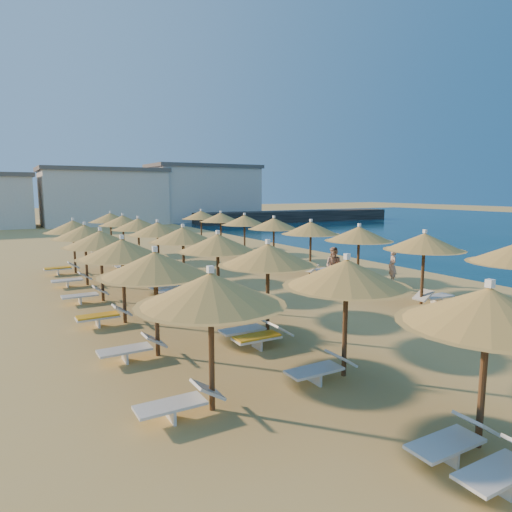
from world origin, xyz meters
TOP-DOWN VIEW (x-y plane):
  - ground at (0.00, 0.00)m, footprint 220.00×220.00m
  - jetty at (26.93, 38.94)m, footprint 30.13×5.17m
  - hotel_blocks at (2.49, 47.20)m, footprint 45.95×9.54m
  - parasol_row_east at (3.48, 2.00)m, footprint 3.06×35.46m
  - parasol_row_west at (-3.49, 2.00)m, footprint 3.06×35.46m
  - parasol_row_inland at (-7.01, 2.00)m, footprint 3.06×21.06m
  - loungers at (-1.38, 1.90)m, footprint 13.68×32.99m
  - beachgoer_a at (5.97, 0.49)m, footprint 0.61×0.72m
  - beachgoer_b at (3.09, 1.39)m, footprint 1.07×1.13m

SIDE VIEW (x-z plane):
  - ground at x=0.00m, z-range 0.00..0.00m
  - loungers at x=-1.38m, z-range 0.01..0.67m
  - jetty at x=26.93m, z-range 0.00..1.50m
  - beachgoer_a at x=5.97m, z-range 0.00..1.66m
  - beachgoer_b at x=3.09m, z-range 0.00..1.84m
  - parasol_row_inland at x=-7.01m, z-range 1.00..4.02m
  - parasol_row_east at x=3.48m, z-range 1.00..4.02m
  - parasol_row_west at x=-3.49m, z-range 1.00..4.02m
  - hotel_blocks at x=2.49m, z-range -0.35..7.75m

